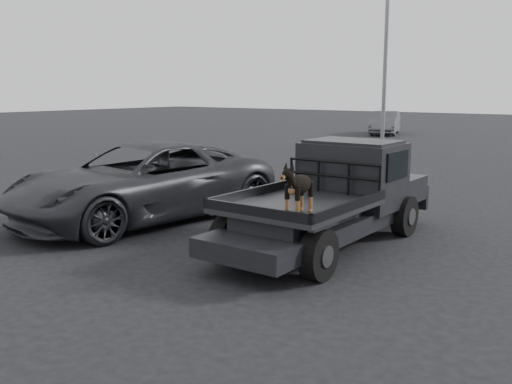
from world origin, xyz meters
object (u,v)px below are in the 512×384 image
Objects in this scene: flatbed_ute at (327,220)px; distant_car_a at (385,123)px; parked_suv at (143,182)px; dog at (299,189)px.

distant_car_a reaches higher than flatbed_ute.
parked_suv is (-4.13, -0.51, 0.35)m from flatbed_ute.
dog reaches higher than distant_car_a.
parked_suv is at bearing -172.97° from flatbed_ute.
flatbed_ute is at bearing 104.38° from dog.
dog is at bearing -4.93° from parked_suv.
dog is at bearing -86.98° from distant_car_a.
dog is 0.17× the size of distant_car_a.
flatbed_ute is 26.01m from distant_car_a.
distant_car_a is at bearing 111.59° from flatbed_ute.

